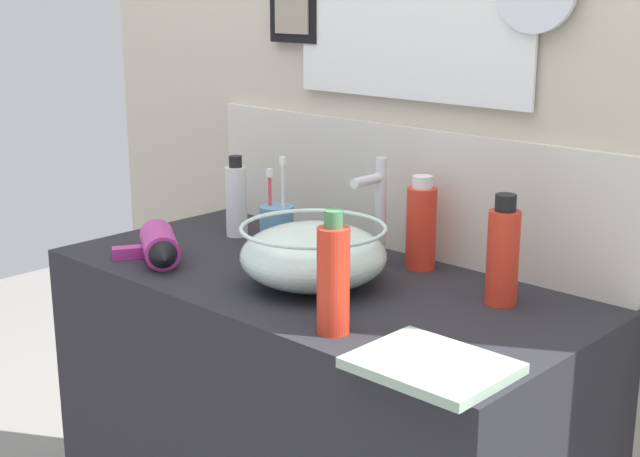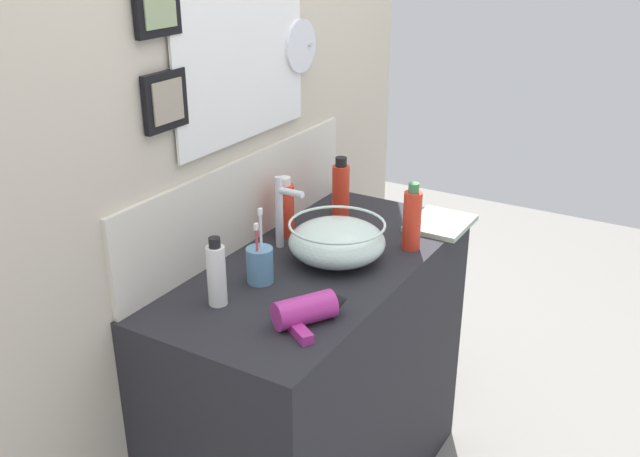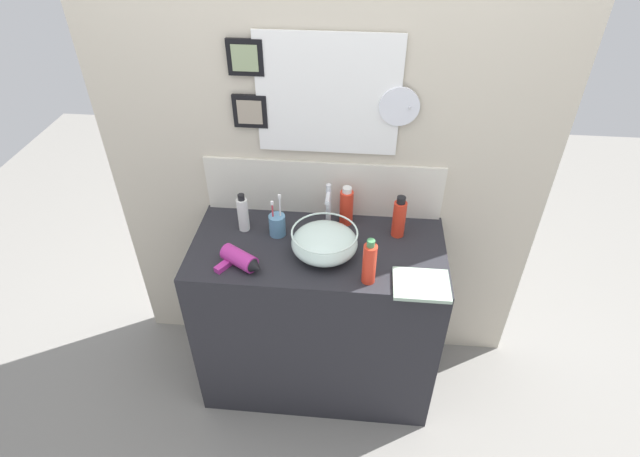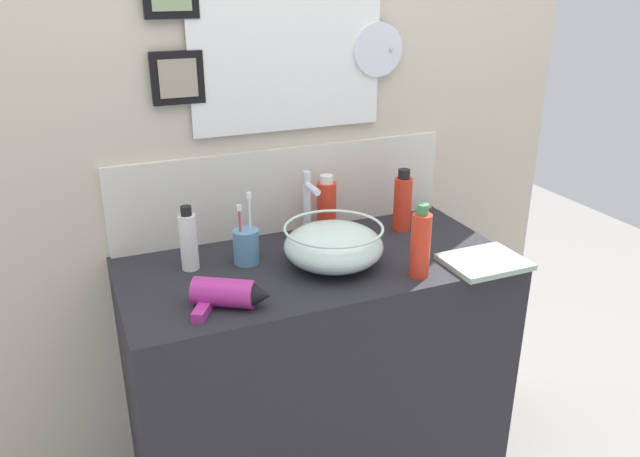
{
  "view_description": "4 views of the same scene",
  "coord_description": "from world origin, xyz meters",
  "px_view_note": "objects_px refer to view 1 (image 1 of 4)",
  "views": [
    {
      "loc": [
        1.14,
        -1.2,
        1.43
      ],
      "look_at": [
        0.01,
        0.0,
        0.99
      ],
      "focal_mm": 50.0,
      "sensor_mm": 36.0,
      "label": 1
    },
    {
      "loc": [
        -1.58,
        -0.94,
        1.78
      ],
      "look_at": [
        0.01,
        0.0,
        0.99
      ],
      "focal_mm": 40.0,
      "sensor_mm": 36.0,
      "label": 2
    },
    {
      "loc": [
        0.16,
        -1.64,
        2.26
      ],
      "look_at": [
        0.01,
        0.0,
        0.99
      ],
      "focal_mm": 28.0,
      "sensor_mm": 36.0,
      "label": 3
    },
    {
      "loc": [
        -0.62,
        -1.48,
        1.65
      ],
      "look_at": [
        0.01,
        0.0,
        0.99
      ],
      "focal_mm": 35.0,
      "sensor_mm": 36.0,
      "label": 4
    }
  ],
  "objects_px": {
    "soap_dispenser": "(333,278)",
    "hand_towel": "(432,365)",
    "hair_drier": "(159,247)",
    "lotion_bottle": "(421,225)",
    "faucet": "(378,206)",
    "spray_bottle": "(503,254)",
    "shampoo_bottle": "(236,199)",
    "glass_bowl_sink": "(313,254)",
    "toothbrush_cup": "(277,228)"
  },
  "relations": [
    {
      "from": "hair_drier",
      "to": "lotion_bottle",
      "type": "relative_size",
      "value": 1.12
    },
    {
      "from": "faucet",
      "to": "hair_drier",
      "type": "distance_m",
      "value": 0.45
    },
    {
      "from": "faucet",
      "to": "lotion_bottle",
      "type": "relative_size",
      "value": 1.16
    },
    {
      "from": "faucet",
      "to": "hair_drier",
      "type": "height_order",
      "value": "faucet"
    },
    {
      "from": "toothbrush_cup",
      "to": "soap_dispenser",
      "type": "xyz_separation_m",
      "value": [
        0.4,
        -0.26,
        0.04
      ]
    },
    {
      "from": "shampoo_bottle",
      "to": "lotion_bottle",
      "type": "bearing_deg",
      "value": 11.43
    },
    {
      "from": "faucet",
      "to": "spray_bottle",
      "type": "xyz_separation_m",
      "value": [
        0.31,
        -0.03,
        -0.03
      ]
    },
    {
      "from": "lotion_bottle",
      "to": "soap_dispenser",
      "type": "relative_size",
      "value": 0.92
    },
    {
      "from": "glass_bowl_sink",
      "to": "shampoo_bottle",
      "type": "bearing_deg",
      "value": 159.71
    },
    {
      "from": "toothbrush_cup",
      "to": "hand_towel",
      "type": "distance_m",
      "value": 0.67
    },
    {
      "from": "hair_drier",
      "to": "hand_towel",
      "type": "relative_size",
      "value": 0.96
    },
    {
      "from": "faucet",
      "to": "glass_bowl_sink",
      "type": "bearing_deg",
      "value": -90.0
    },
    {
      "from": "faucet",
      "to": "spray_bottle",
      "type": "relative_size",
      "value": 1.1
    },
    {
      "from": "faucet",
      "to": "spray_bottle",
      "type": "distance_m",
      "value": 0.31
    },
    {
      "from": "glass_bowl_sink",
      "to": "spray_bottle",
      "type": "height_order",
      "value": "spray_bottle"
    },
    {
      "from": "soap_dispenser",
      "to": "faucet",
      "type": "bearing_deg",
      "value": 119.09
    },
    {
      "from": "faucet",
      "to": "spray_bottle",
      "type": "height_order",
      "value": "faucet"
    },
    {
      "from": "glass_bowl_sink",
      "to": "faucet",
      "type": "distance_m",
      "value": 0.2
    },
    {
      "from": "spray_bottle",
      "to": "soap_dispenser",
      "type": "distance_m",
      "value": 0.33
    },
    {
      "from": "hair_drier",
      "to": "toothbrush_cup",
      "type": "distance_m",
      "value": 0.25
    },
    {
      "from": "faucet",
      "to": "hair_drier",
      "type": "bearing_deg",
      "value": -137.93
    },
    {
      "from": "hand_towel",
      "to": "shampoo_bottle",
      "type": "bearing_deg",
      "value": 158.79
    },
    {
      "from": "glass_bowl_sink",
      "to": "soap_dispenser",
      "type": "xyz_separation_m",
      "value": [
        0.19,
        -0.15,
        0.03
      ]
    },
    {
      "from": "soap_dispenser",
      "to": "hand_towel",
      "type": "bearing_deg",
      "value": -3.27
    },
    {
      "from": "toothbrush_cup",
      "to": "soap_dispenser",
      "type": "relative_size",
      "value": 1.0
    },
    {
      "from": "glass_bowl_sink",
      "to": "toothbrush_cup",
      "type": "bearing_deg",
      "value": 152.19
    },
    {
      "from": "hair_drier",
      "to": "soap_dispenser",
      "type": "xyz_separation_m",
      "value": [
        0.52,
        -0.04,
        0.06
      ]
    },
    {
      "from": "lotion_bottle",
      "to": "hand_towel",
      "type": "height_order",
      "value": "lotion_bottle"
    },
    {
      "from": "faucet",
      "to": "soap_dispenser",
      "type": "relative_size",
      "value": 1.07
    },
    {
      "from": "faucet",
      "to": "shampoo_bottle",
      "type": "distance_m",
      "value": 0.38
    },
    {
      "from": "toothbrush_cup",
      "to": "spray_bottle",
      "type": "xyz_separation_m",
      "value": [
        0.53,
        0.05,
        0.04
      ]
    },
    {
      "from": "shampoo_bottle",
      "to": "hand_towel",
      "type": "distance_m",
      "value": 0.83
    },
    {
      "from": "soap_dispenser",
      "to": "toothbrush_cup",
      "type": "bearing_deg",
      "value": 146.95
    },
    {
      "from": "spray_bottle",
      "to": "hand_towel",
      "type": "height_order",
      "value": "spray_bottle"
    },
    {
      "from": "shampoo_bottle",
      "to": "glass_bowl_sink",
      "type": "bearing_deg",
      "value": -20.29
    },
    {
      "from": "hair_drier",
      "to": "glass_bowl_sink",
      "type": "bearing_deg",
      "value": 18.67
    },
    {
      "from": "spray_bottle",
      "to": "lotion_bottle",
      "type": "bearing_deg",
      "value": 163.41
    },
    {
      "from": "spray_bottle",
      "to": "hand_towel",
      "type": "relative_size",
      "value": 0.9
    },
    {
      "from": "glass_bowl_sink",
      "to": "lotion_bottle",
      "type": "bearing_deg",
      "value": 71.07
    },
    {
      "from": "spray_bottle",
      "to": "soap_dispenser",
      "type": "bearing_deg",
      "value": -111.89
    },
    {
      "from": "faucet",
      "to": "lotion_bottle",
      "type": "distance_m",
      "value": 0.1
    },
    {
      "from": "glass_bowl_sink",
      "to": "faucet",
      "type": "height_order",
      "value": "faucet"
    },
    {
      "from": "hand_towel",
      "to": "toothbrush_cup",
      "type": "bearing_deg",
      "value": 155.82
    },
    {
      "from": "glass_bowl_sink",
      "to": "hair_drier",
      "type": "xyz_separation_m",
      "value": [
        -0.33,
        -0.11,
        -0.03
      ]
    },
    {
      "from": "faucet",
      "to": "lotion_bottle",
      "type": "xyz_separation_m",
      "value": [
        0.08,
        0.04,
        -0.03
      ]
    },
    {
      "from": "lotion_bottle",
      "to": "shampoo_bottle",
      "type": "distance_m",
      "value": 0.46
    },
    {
      "from": "toothbrush_cup",
      "to": "glass_bowl_sink",
      "type": "bearing_deg",
      "value": -27.81
    },
    {
      "from": "faucet",
      "to": "soap_dispenser",
      "type": "height_order",
      "value": "faucet"
    },
    {
      "from": "lotion_bottle",
      "to": "soap_dispenser",
      "type": "distance_m",
      "value": 0.39
    },
    {
      "from": "soap_dispenser",
      "to": "shampoo_bottle",
      "type": "xyz_separation_m",
      "value": [
        -0.56,
        0.29,
        -0.01
      ]
    }
  ]
}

